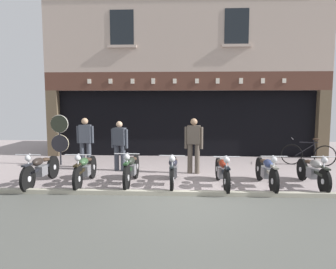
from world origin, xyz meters
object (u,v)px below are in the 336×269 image
(motorcycle_center_left, at_px, (131,168))
(salesman_left, at_px, (85,140))
(motorcycle_far_right, at_px, (313,171))
(motorcycle_left, at_px, (85,169))
(motorcycle_far_left, at_px, (41,169))
(motorcycle_center, at_px, (173,169))
(motorcycle_center_right, at_px, (222,171))
(advert_board_near, at_px, (224,113))
(shopkeeper_center, at_px, (120,143))
(salesman_right, at_px, (194,143))
(tyre_sign_pole, at_px, (60,134))
(leaning_bicycle, at_px, (308,154))
(motorcycle_right, at_px, (266,171))

(motorcycle_center_left, height_order, salesman_left, salesman_left)
(motorcycle_far_right, bearing_deg, motorcycle_left, -0.30)
(motorcycle_far_left, height_order, motorcycle_center, motorcycle_far_left)
(motorcycle_center_right, relative_size, advert_board_near, 2.03)
(motorcycle_center_right, bearing_deg, shopkeeper_center, -32.16)
(shopkeeper_center, bearing_deg, motorcycle_center_left, 123.44)
(motorcycle_left, height_order, advert_board_near, advert_board_near)
(motorcycle_far_left, bearing_deg, shopkeeper_center, -131.81)
(motorcycle_far_right, bearing_deg, motorcycle_center, -0.81)
(salesman_right, bearing_deg, motorcycle_center_left, 46.66)
(motorcycle_left, xyz_separation_m, salesman_left, (-0.67, 2.17, 0.49))
(tyre_sign_pole, bearing_deg, motorcycle_center, -31.50)
(advert_board_near, bearing_deg, shopkeeper_center, -142.29)
(motorcycle_far_left, bearing_deg, leaning_bicycle, -157.86)
(shopkeeper_center, xyz_separation_m, salesman_right, (2.31, -0.29, 0.07))
(motorcycle_left, distance_m, salesman_left, 2.32)
(motorcycle_left, distance_m, motorcycle_far_right, 5.87)
(motorcycle_center, relative_size, leaning_bicycle, 1.15)
(leaning_bicycle, bearing_deg, salesman_right, 123.08)
(salesman_left, bearing_deg, motorcycle_left, 103.17)
(motorcycle_left, xyz_separation_m, motorcycle_far_right, (5.87, 0.07, -0.01))
(motorcycle_center_left, bearing_deg, motorcycle_left, 5.01)
(motorcycle_center, xyz_separation_m, advert_board_near, (1.88, 4.46, 1.29))
(motorcycle_center_left, distance_m, motorcycle_right, 3.48)
(motorcycle_far_left, xyz_separation_m, motorcycle_center_right, (4.71, 0.03, -0.01))
(motorcycle_center_left, height_order, shopkeeper_center, shopkeeper_center)
(salesman_right, height_order, leaning_bicycle, salesman_right)
(motorcycle_center, bearing_deg, motorcycle_center_left, -0.04)
(motorcycle_left, bearing_deg, leaning_bicycle, -158.81)
(motorcycle_center_left, distance_m, tyre_sign_pole, 3.78)
(shopkeeper_center, relative_size, salesman_right, 0.93)
(motorcycle_left, relative_size, motorcycle_right, 1.00)
(motorcycle_right, height_order, salesman_right, salesman_right)
(salesman_right, bearing_deg, motorcycle_far_left, 28.01)
(motorcycle_center_right, height_order, motorcycle_right, motorcycle_right)
(motorcycle_center, height_order, tyre_sign_pole, tyre_sign_pole)
(salesman_right, distance_m, advert_board_near, 3.44)
(motorcycle_center, distance_m, leaning_bicycle, 5.35)
(motorcycle_far_right, height_order, advert_board_near, advert_board_near)
(motorcycle_center_left, distance_m, leaning_bicycle, 6.30)
(motorcycle_center_left, height_order, advert_board_near, advert_board_near)
(motorcycle_center, relative_size, shopkeeper_center, 1.28)
(advert_board_near, bearing_deg, motorcycle_center_right, -97.78)
(motorcycle_center_left, xyz_separation_m, tyre_sign_pole, (-2.85, 2.40, 0.62))
(motorcycle_left, height_order, tyre_sign_pole, tyre_sign_pole)
(motorcycle_far_left, distance_m, tyre_sign_pole, 2.66)
(motorcycle_far_left, height_order, salesman_right, salesman_right)
(motorcycle_left, xyz_separation_m, motorcycle_center, (2.30, 0.06, -0.01))
(motorcycle_center, relative_size, salesman_right, 1.20)
(advert_board_near, bearing_deg, leaning_bicycle, -31.89)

